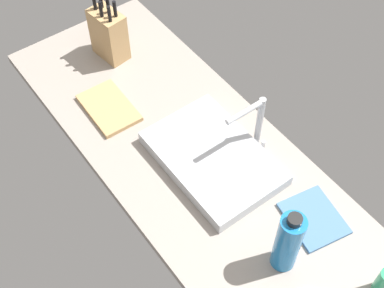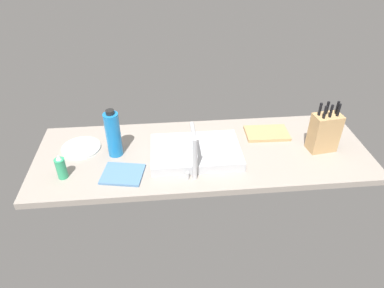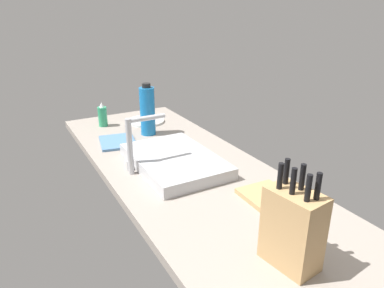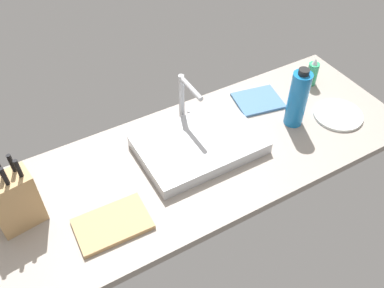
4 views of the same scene
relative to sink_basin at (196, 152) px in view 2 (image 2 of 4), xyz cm
name	(u,v)px [view 2 (image 2 of 4)]	position (x,y,z in cm)	size (l,w,h in cm)	color
countertop_slab	(203,154)	(-4.32, -3.38, -4.27)	(181.06, 64.22, 3.50)	gray
sink_basin	(196,152)	(0.00, 0.00, 0.00)	(47.49, 31.95, 5.03)	#B7BABF
faucet	(194,152)	(2.52, 16.13, 11.90)	(5.50, 16.60, 23.41)	#B7BABF
knife_block	(324,132)	(-69.32, 0.28, 8.60)	(15.73, 10.90, 28.41)	tan
cutting_board	(267,133)	(-43.69, -16.67, -1.62)	(24.82, 15.87, 1.80)	tan
soap_bottle	(61,168)	(67.35, 11.29, 3.45)	(4.97, 4.97, 13.74)	#2D9966
water_bottle	(113,134)	(42.80, -5.86, 10.26)	(7.84, 7.84, 27.05)	#1970B7
dinner_plate	(81,148)	(62.44, -12.44, -1.92)	(21.17, 21.17, 1.20)	silver
dish_towel	(123,174)	(38.03, 12.56, -1.92)	(20.06, 16.67, 1.20)	teal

